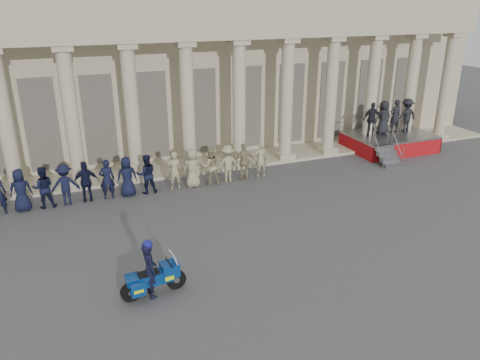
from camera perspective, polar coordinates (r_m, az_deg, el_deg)
name	(u,v)px	position (r m, az deg, el deg)	size (l,w,h in m)	color
ground	(218,254)	(16.03, -2.72, -9.03)	(90.00, 90.00, 0.00)	#404043
building	(134,64)	(28.44, -12.85, 13.61)	(40.00, 12.50, 9.00)	tan
officer_rank	(62,185)	(20.65, -20.84, -0.57)	(18.18, 0.67, 1.77)	black
reviewing_stand	(391,124)	(27.73, 17.95, 6.49)	(4.56, 4.30, 2.80)	gray
motorcycle	(154,278)	(14.02, -10.44, -11.69)	(1.96, 0.84, 1.26)	black
rider	(150,268)	(13.80, -10.97, -10.55)	(0.48, 0.67, 1.81)	black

